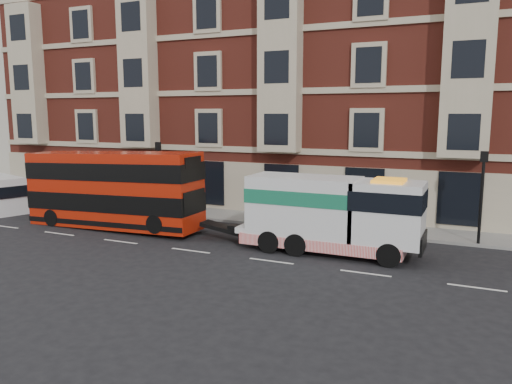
% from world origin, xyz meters
% --- Properties ---
extents(ground, '(120.00, 120.00, 0.00)m').
position_xyz_m(ground, '(0.00, 0.00, 0.00)').
color(ground, black).
rests_on(ground, ground).
extents(sidewalk, '(90.00, 3.00, 0.15)m').
position_xyz_m(sidewalk, '(0.00, 7.50, 0.07)').
color(sidewalk, slate).
rests_on(sidewalk, ground).
extents(victorian_terrace, '(45.00, 12.00, 20.40)m').
position_xyz_m(victorian_terrace, '(0.50, 15.00, 10.07)').
color(victorian_terrace, maroon).
rests_on(victorian_terrace, ground).
extents(lamp_post_west, '(0.35, 0.15, 4.35)m').
position_xyz_m(lamp_post_west, '(-6.00, 6.20, 2.68)').
color(lamp_post_west, black).
rests_on(lamp_post_west, sidewalk).
extents(lamp_post_east, '(0.35, 0.15, 4.35)m').
position_xyz_m(lamp_post_east, '(12.00, 6.20, 2.68)').
color(lamp_post_east, black).
rests_on(lamp_post_east, sidewalk).
extents(double_decker_bus, '(10.24, 2.35, 4.14)m').
position_xyz_m(double_decker_bus, '(-6.23, 2.23, 2.19)').
color(double_decker_bus, '#AD1C09').
rests_on(double_decker_bus, ground).
extents(tow_truck, '(8.19, 2.42, 3.41)m').
position_xyz_m(tow_truck, '(5.82, 2.23, 1.81)').
color(tow_truck, silver).
rests_on(tow_truck, ground).
extents(pedestrian, '(0.75, 0.74, 1.74)m').
position_xyz_m(pedestrian, '(-8.60, 6.15, 1.02)').
color(pedestrian, '#181A30').
rests_on(pedestrian, sidewalk).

